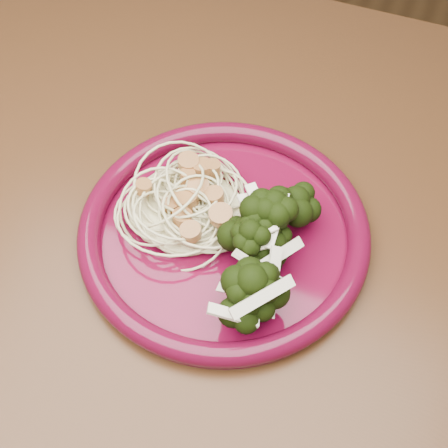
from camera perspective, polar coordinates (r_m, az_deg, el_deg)
dining_table at (r=0.66m, az=-6.31°, el=-5.03°), size 1.20×0.80×0.75m
dinner_plate at (r=0.56m, az=-0.00°, el=-0.62°), size 0.31×0.31×0.02m
spaghetti_pile at (r=0.57m, az=-3.49°, el=1.79°), size 0.13×0.12×0.03m
scallop_cluster at (r=0.55m, az=-3.65°, el=3.74°), size 0.13×0.13×0.04m
broccoli_pile at (r=0.53m, az=4.58°, el=-1.77°), size 0.12×0.16×0.05m
onion_garnish at (r=0.50m, az=4.81°, el=0.21°), size 0.08×0.10×0.05m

